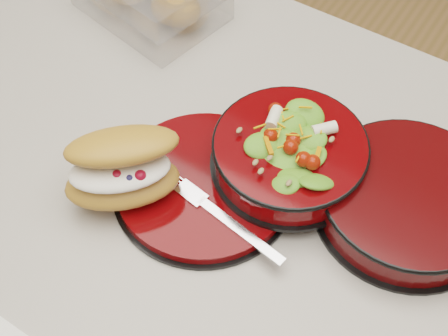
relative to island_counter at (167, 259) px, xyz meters
The scene contains 6 objects.
island_counter is the anchor object (origin of this frame).
dinner_plate 0.48m from the island_counter, 21.20° to the right, with size 0.26×0.26×0.02m.
salad_bowl 0.55m from the island_counter, ahead, with size 0.22×0.22×0.09m.
croissant 0.53m from the island_counter, 62.48° to the right, with size 0.17×0.18×0.09m.
fork 0.52m from the island_counter, 24.69° to the right, with size 0.18×0.05×0.00m.
extra_bowl 0.62m from the island_counter, ahead, with size 0.25×0.25×0.05m.
Camera 1 is at (0.44, -0.46, 1.62)m, focal length 50.00 mm.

